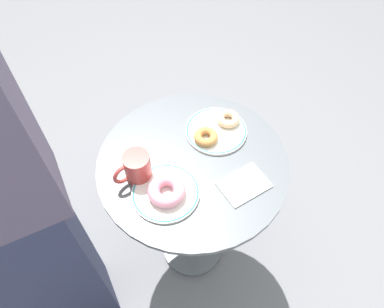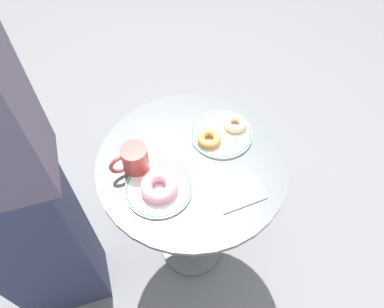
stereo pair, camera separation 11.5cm
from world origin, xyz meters
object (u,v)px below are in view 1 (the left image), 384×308
(cafe_table, at_px, (193,193))
(donut_old_fashioned, at_px, (206,137))
(donut_glazed, at_px, (228,119))
(paper_napkin, at_px, (244,184))
(plate_right, at_px, (216,131))
(coffee_mug, at_px, (136,167))
(plate_left, at_px, (166,193))
(donut_pink_frosted, at_px, (167,190))

(cafe_table, distance_m, donut_old_fashioned, 0.25)
(donut_glazed, height_order, paper_napkin, donut_glazed)
(plate_right, height_order, coffee_mug, coffee_mug)
(donut_glazed, xyz_separation_m, coffee_mug, (-0.37, 0.05, 0.02))
(plate_left, height_order, coffee_mug, coffee_mug)
(donut_pink_frosted, distance_m, donut_glazed, 0.36)
(paper_napkin, bearing_deg, plate_right, 65.42)
(cafe_table, bearing_deg, donut_pink_frosted, -164.98)
(cafe_table, relative_size, plate_left, 3.54)
(donut_pink_frosted, height_order, donut_glazed, donut_pink_frosted)
(donut_glazed, bearing_deg, donut_pink_frosted, -168.67)
(plate_left, bearing_deg, donut_glazed, 10.09)
(plate_left, relative_size, donut_old_fashioned, 2.56)
(cafe_table, xyz_separation_m, plate_left, (-0.15, -0.03, 0.21))
(plate_left, relative_size, paper_napkin, 1.41)
(plate_left, bearing_deg, coffee_mug, 100.71)
(plate_left, height_order, donut_glazed, donut_glazed)
(cafe_table, distance_m, paper_napkin, 0.28)
(cafe_table, xyz_separation_m, plate_right, (0.15, 0.03, 0.21))
(plate_right, xyz_separation_m, coffee_mug, (-0.31, 0.04, 0.04))
(plate_left, bearing_deg, cafe_table, 12.17)
(plate_right, bearing_deg, coffee_mug, 172.00)
(cafe_table, bearing_deg, paper_napkin, -74.43)
(plate_left, xyz_separation_m, donut_pink_frosted, (-0.00, -0.01, 0.02))
(donut_glazed, height_order, coffee_mug, coffee_mug)
(paper_napkin, bearing_deg, plate_left, 143.20)
(donut_old_fashioned, bearing_deg, paper_napkin, -100.84)
(plate_right, relative_size, coffee_mug, 1.69)
(coffee_mug, bearing_deg, cafe_table, -24.83)
(donut_old_fashioned, bearing_deg, donut_glazed, 1.42)
(cafe_table, xyz_separation_m, coffee_mug, (-0.17, 0.08, 0.25))
(plate_left, height_order, donut_old_fashioned, donut_old_fashioned)
(paper_napkin, distance_m, coffee_mug, 0.34)
(cafe_table, xyz_separation_m, paper_napkin, (0.05, -0.18, 0.21))
(cafe_table, bearing_deg, donut_old_fashioned, 17.40)
(cafe_table, bearing_deg, donut_glazed, 8.58)
(donut_pink_frosted, bearing_deg, plate_right, 13.92)
(plate_right, relative_size, donut_pink_frosted, 1.84)
(cafe_table, relative_size, donut_glazed, 9.09)
(plate_left, relative_size, plate_right, 0.98)
(plate_right, xyz_separation_m, donut_glazed, (0.06, -0.00, 0.02))
(cafe_table, relative_size, coffee_mug, 5.84)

